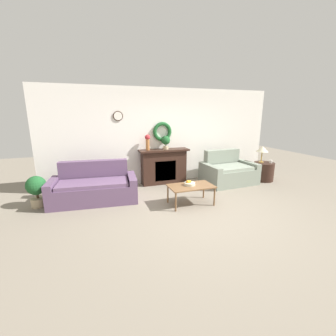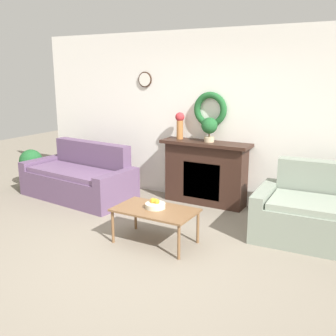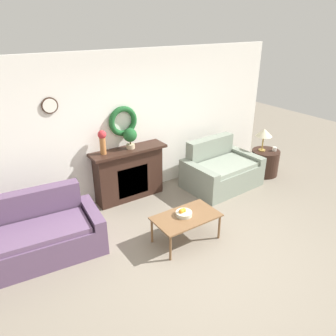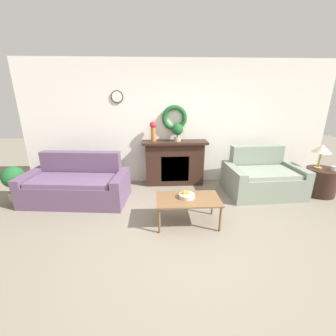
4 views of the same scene
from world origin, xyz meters
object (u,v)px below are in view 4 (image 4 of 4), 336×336
object	(u,v)px
side_table_by_loveseat	(320,182)
potted_plant_on_mantel	(177,131)
potted_plant_floor_by_couch	(14,181)
couch_left	(77,185)
coffee_table	(188,201)
fireplace	(175,163)
fruit_bowl	(186,195)
vase_on_mantel_left	(153,130)
mug	(334,168)
loveseat_right	(262,178)

from	to	relation	value
side_table_by_loveseat	potted_plant_on_mantel	size ratio (longest dim) A/B	1.57
potted_plant_on_mantel	potted_plant_floor_by_couch	xyz separation A→B (m)	(-3.20, -0.68, -0.83)
couch_left	coffee_table	world-z (taller)	couch_left
fireplace	side_table_by_loveseat	size ratio (longest dim) A/B	2.39
fruit_bowl	vase_on_mantel_left	size ratio (longest dim) A/B	0.58
couch_left	fruit_bowl	distance (m)	2.22
potted_plant_on_mantel	couch_left	bearing A→B (deg)	-160.10
mug	potted_plant_on_mantel	distance (m)	3.21
couch_left	mug	bearing A→B (deg)	4.65
couch_left	fireplace	bearing A→B (deg)	26.43
fruit_bowl	couch_left	bearing A→B (deg)	155.94
side_table_by_loveseat	loveseat_right	bearing A→B (deg)	173.06
couch_left	coffee_table	size ratio (longest dim) A/B	2.01
couch_left	side_table_by_loveseat	size ratio (longest dim) A/B	3.37
coffee_table	potted_plant_floor_by_couch	world-z (taller)	potted_plant_floor_by_couch
mug	potted_plant_floor_by_couch	distance (m)	6.24
coffee_table	side_table_by_loveseat	bearing A→B (deg)	18.40
side_table_by_loveseat	coffee_table	bearing A→B (deg)	-161.60
potted_plant_on_mantel	coffee_table	bearing A→B (deg)	-88.97
fruit_bowl	mug	xyz separation A→B (m)	(3.03, 0.81, 0.11)
couch_left	coffee_table	distance (m)	2.25
vase_on_mantel_left	fireplace	bearing A→B (deg)	-0.69
potted_plant_on_mantel	side_table_by_loveseat	bearing A→B (deg)	-13.81
fireplace	potted_plant_on_mantel	size ratio (longest dim) A/B	3.76
potted_plant_floor_by_couch	fireplace	bearing A→B (deg)	12.49
couch_left	potted_plant_on_mantel	xyz separation A→B (m)	(2.01, 0.73, 0.93)
side_table_by_loveseat	mug	distance (m)	0.36
loveseat_right	fruit_bowl	size ratio (longest dim) A/B	6.07
couch_left	mug	xyz separation A→B (m)	(5.05, -0.09, 0.29)
side_table_by_loveseat	fireplace	bearing A→B (deg)	166.17
fireplace	coffee_table	size ratio (longest dim) A/B	1.43
couch_left	side_table_by_loveseat	bearing A→B (deg)	5.84
loveseat_right	fruit_bowl	world-z (taller)	loveseat_right
couch_left	potted_plant_floor_by_couch	distance (m)	1.19
mug	fireplace	bearing A→B (deg)	164.93
coffee_table	mug	xyz separation A→B (m)	(3.01, 0.85, 0.20)
fruit_bowl	mug	world-z (taller)	mug
couch_left	fruit_bowl	bearing A→B (deg)	-18.40
loveseat_right	vase_on_mantel_left	world-z (taller)	vase_on_mantel_left
fireplace	mug	xyz separation A→B (m)	(3.09, -0.83, 0.09)
vase_on_mantel_left	potted_plant_floor_by_couch	world-z (taller)	vase_on_mantel_left
potted_plant_on_mantel	potted_plant_floor_by_couch	world-z (taller)	potted_plant_on_mantel
coffee_table	fruit_bowl	world-z (taller)	fruit_bowl
mug	potted_plant_floor_by_couch	xyz separation A→B (m)	(-6.24, 0.13, -0.19)
mug	fruit_bowl	bearing A→B (deg)	-165.00
side_table_by_loveseat	couch_left	bearing A→B (deg)	-179.82
couch_left	fruit_bowl	size ratio (longest dim) A/B	8.04
loveseat_right	potted_plant_floor_by_couch	xyz separation A→B (m)	(-4.93, -0.11, 0.08)
loveseat_right	side_table_by_loveseat	bearing A→B (deg)	-9.86
couch_left	loveseat_right	xyz separation A→B (m)	(3.75, 0.16, 0.01)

